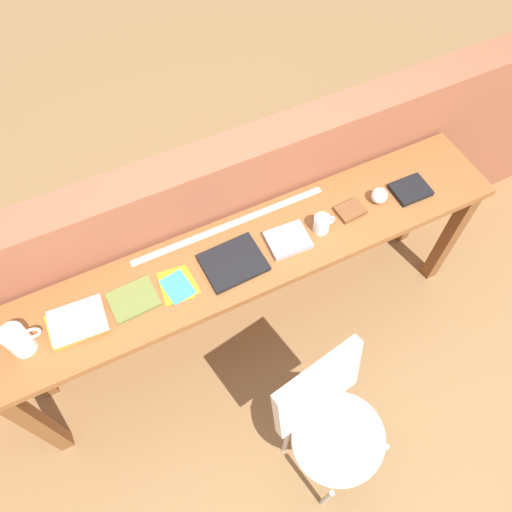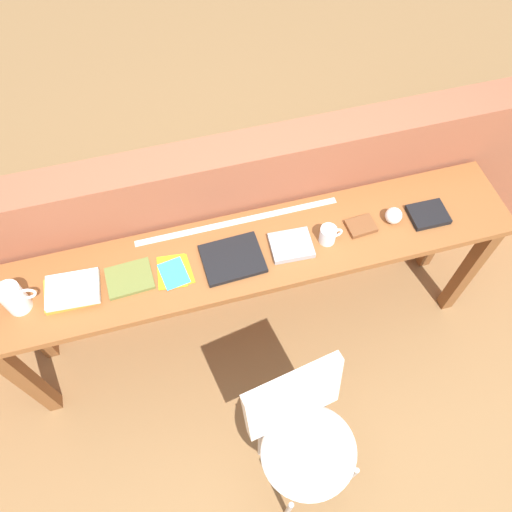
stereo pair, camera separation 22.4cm
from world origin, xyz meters
name	(u,v)px [view 1 (the left image)]	position (x,y,z in m)	size (l,w,h in m)	color
ground_plane	(275,370)	(0.00, 0.00, 0.00)	(40.00, 40.00, 0.00)	olive
brick_wall_back	(224,230)	(0.00, 0.64, 0.60)	(6.00, 0.20, 1.20)	#935138
sideboard	(251,265)	(0.00, 0.30, 0.74)	(2.50, 0.44, 0.88)	brown
chair_white_moulded	(331,421)	(0.02, -0.47, 0.53)	(0.51, 0.52, 0.89)	silver
pitcher_white	(18,340)	(-1.03, 0.28, 0.96)	(0.14, 0.10, 0.18)	white
book_stack_leftmost	(77,322)	(-0.81, 0.28, 0.91)	(0.24, 0.18, 0.05)	gold
magazine_cycling	(134,299)	(-0.57, 0.29, 0.89)	(0.20, 0.16, 0.02)	olive
pamphlet_pile_colourful	(178,286)	(-0.37, 0.27, 0.88)	(0.16, 0.18, 0.01)	orange
book_open_centre	(233,263)	(-0.10, 0.27, 0.89)	(0.27, 0.22, 0.02)	black
book_grey_hardcover	(288,240)	(0.17, 0.27, 0.89)	(0.19, 0.16, 0.03)	#9E9EA3
mug	(322,224)	(0.35, 0.26, 0.92)	(0.11, 0.08, 0.09)	white
leather_journal_brown	(350,211)	(0.52, 0.28, 0.89)	(0.13, 0.10, 0.02)	brown
sports_ball_small	(379,196)	(0.68, 0.28, 0.92)	(0.08, 0.08, 0.08)	silver
book_repair_rightmost	(410,190)	(0.86, 0.26, 0.89)	(0.18, 0.14, 0.03)	black
ruler_metal_back_edge	(230,225)	(-0.03, 0.47, 0.88)	(0.98, 0.03, 0.00)	silver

